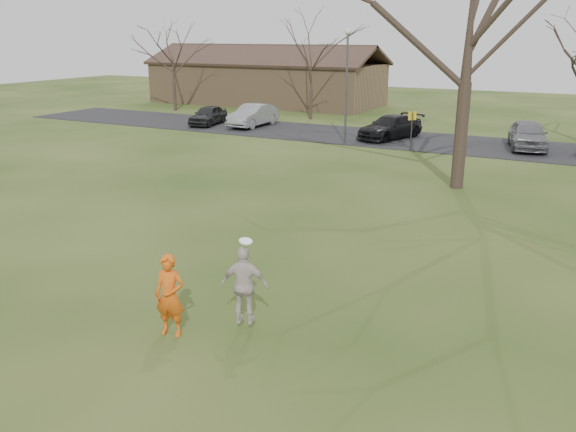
% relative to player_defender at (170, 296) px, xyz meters
% --- Properties ---
extents(ground, '(120.00, 120.00, 0.00)m').
position_rel_player_defender_xyz_m(ground, '(0.51, 0.24, -0.88)').
color(ground, '#1E380F').
rests_on(ground, ground).
extents(parking_strip, '(62.00, 6.50, 0.04)m').
position_rel_player_defender_xyz_m(parking_strip, '(0.51, 25.24, -0.86)').
color(parking_strip, black).
rests_on(parking_strip, ground).
extents(player_defender, '(0.72, 0.55, 1.76)m').
position_rel_player_defender_xyz_m(player_defender, '(0.00, 0.00, 0.00)').
color(player_defender, '#DE5912').
rests_on(player_defender, ground).
extents(car_0, '(2.16, 4.00, 1.29)m').
position_rel_player_defender_xyz_m(car_0, '(-16.40, 24.77, -0.19)').
color(car_0, black).
rests_on(car_0, parking_strip).
extents(car_1, '(1.60, 4.49, 1.47)m').
position_rel_player_defender_xyz_m(car_1, '(-13.29, 25.55, -0.10)').
color(car_1, gray).
rests_on(car_1, parking_strip).
extents(car_3, '(3.35, 5.00, 1.35)m').
position_rel_player_defender_xyz_m(car_3, '(-3.61, 25.18, -0.17)').
color(car_3, black).
rests_on(car_3, parking_strip).
extents(car_4, '(2.69, 4.75, 1.52)m').
position_rel_player_defender_xyz_m(car_4, '(4.00, 25.49, -0.08)').
color(car_4, slate).
rests_on(car_4, parking_strip).
extents(catching_play, '(1.06, 0.70, 1.86)m').
position_rel_player_defender_xyz_m(catching_play, '(1.31, 0.81, 0.18)').
color(catching_play, beige).
rests_on(catching_play, ground).
extents(building, '(20.60, 8.50, 5.14)m').
position_rel_player_defender_xyz_m(building, '(-19.49, 38.24, 1.05)').
color(building, '#8C6D4C').
rests_on(building, ground).
extents(lamp_post, '(0.34, 0.34, 6.27)m').
position_rel_player_defender_xyz_m(lamp_post, '(-5.49, 22.74, 3.09)').
color(lamp_post, '#47474C').
rests_on(lamp_post, ground).
extents(sign_yellow, '(0.35, 0.35, 2.08)m').
position_rel_player_defender_xyz_m(sign_yellow, '(-1.49, 22.24, 0.57)').
color(sign_yellow, '#47474C').
rests_on(sign_yellow, ground).
extents(big_tree, '(9.00, 9.00, 14.00)m').
position_rel_player_defender_xyz_m(big_tree, '(2.51, 15.24, 6.12)').
color(big_tree, '#352821').
rests_on(big_tree, ground).
extents(small_tree_row, '(55.00, 5.90, 8.50)m').
position_rel_player_defender_xyz_m(small_tree_row, '(4.90, 30.30, 3.02)').
color(small_tree_row, '#352821').
rests_on(small_tree_row, ground).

